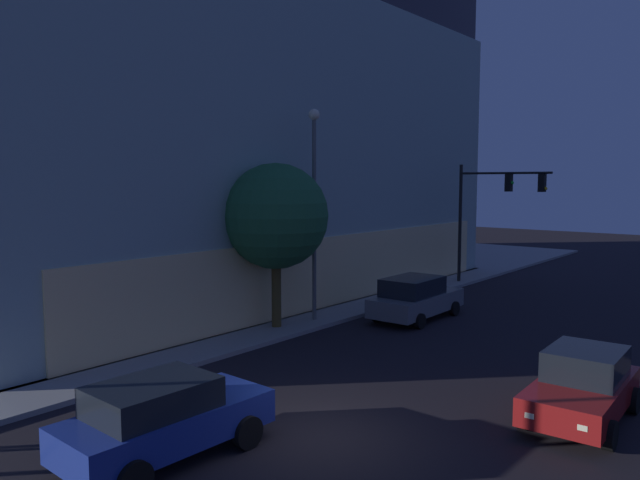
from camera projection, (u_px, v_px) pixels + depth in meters
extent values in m
plane|color=black|center=(320.00, 436.00, 13.56)|extent=(120.00, 120.00, 0.00)
cube|color=#4C4C51|center=(178.00, 280.00, 34.24)|extent=(29.66, 22.66, 0.15)
cube|color=#FEDC96|center=(330.00, 270.00, 27.22)|extent=(26.33, 0.60, 3.07)
cube|color=#97AFAA|center=(175.00, 154.00, 33.55)|extent=(29.26, 22.26, 13.98)
cylinder|color=black|center=(460.00, 223.00, 33.26)|extent=(0.18, 0.18, 6.39)
cylinder|color=black|center=(504.00, 173.00, 31.40)|extent=(0.25, 4.93, 0.12)
cube|color=black|center=(509.00, 183.00, 31.29)|extent=(0.33, 0.33, 0.90)
sphere|color=green|center=(512.00, 183.00, 31.17)|extent=(0.18, 0.18, 0.18)
cube|color=black|center=(542.00, 183.00, 30.17)|extent=(0.33, 0.33, 0.90)
sphere|color=yellow|center=(546.00, 189.00, 30.08)|extent=(0.18, 0.18, 0.18)
cylinder|color=#5E5E5E|center=(314.00, 220.00, 23.95)|extent=(0.16, 0.16, 7.92)
sphere|color=#F9EFC6|center=(314.00, 115.00, 23.54)|extent=(0.44, 0.44, 0.44)
cylinder|color=#4F401E|center=(276.00, 292.00, 23.02)|extent=(0.36, 0.36, 2.62)
sphere|color=#266236|center=(276.00, 216.00, 22.74)|extent=(3.97, 3.97, 3.97)
cube|color=navy|center=(167.00, 424.00, 12.45)|extent=(4.45, 1.98, 0.72)
cube|color=black|center=(153.00, 397.00, 12.14)|extent=(2.44, 1.73, 0.61)
cube|color=#F9F4CC|center=(230.00, 391.00, 14.42)|extent=(0.13, 0.20, 0.12)
cube|color=#F9F4CC|center=(262.00, 402.00, 13.70)|extent=(0.13, 0.20, 0.12)
cylinder|color=black|center=(194.00, 411.00, 14.11)|extent=(0.72, 0.26, 0.71)
cylinder|color=black|center=(247.00, 432.00, 12.91)|extent=(0.72, 0.26, 0.71)
cylinder|color=black|center=(83.00, 450.00, 12.06)|extent=(0.72, 0.26, 0.71)
cylinder|color=black|center=(134.00, 480.00, 10.87)|extent=(0.72, 0.26, 0.71)
cube|color=maroon|center=(581.00, 394.00, 14.37)|extent=(4.19, 1.94, 0.65)
cube|color=black|center=(586.00, 363.00, 14.55)|extent=(2.01, 1.68, 0.70)
cube|color=#F9F4CC|center=(583.00, 427.00, 12.45)|extent=(0.13, 0.20, 0.12)
cube|color=#F9F4CC|center=(530.00, 415.00, 13.10)|extent=(0.13, 0.20, 0.12)
cylinder|color=black|center=(609.00, 435.00, 12.84)|extent=(0.66, 0.26, 0.65)
cylinder|color=black|center=(524.00, 415.00, 13.93)|extent=(0.66, 0.26, 0.65)
cylinder|color=black|center=(633.00, 400.00, 14.88)|extent=(0.66, 0.26, 0.65)
cylinder|color=black|center=(557.00, 385.00, 15.96)|extent=(0.66, 0.26, 0.65)
cube|color=slate|center=(417.00, 302.00, 25.06)|extent=(4.81, 2.00, 0.74)
cube|color=black|center=(413.00, 286.00, 24.71)|extent=(2.61, 1.78, 0.71)
cube|color=#F9F4CC|center=(431.00, 293.00, 27.25)|extent=(0.12, 0.20, 0.12)
cube|color=#F9F4CC|center=(455.00, 296.00, 26.53)|extent=(0.12, 0.20, 0.12)
cylinder|color=black|center=(414.00, 303.00, 26.85)|extent=(0.61, 0.25, 0.60)
cylinder|color=black|center=(454.00, 308.00, 25.66)|extent=(0.61, 0.25, 0.60)
cylinder|color=black|center=(377.00, 314.00, 24.54)|extent=(0.61, 0.25, 0.60)
cylinder|color=black|center=(420.00, 321.00, 23.34)|extent=(0.61, 0.25, 0.60)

